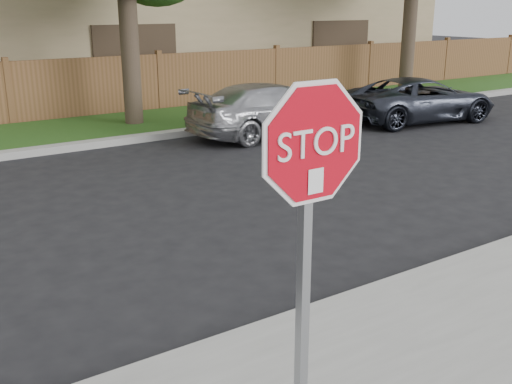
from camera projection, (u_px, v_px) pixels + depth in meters
ground at (286, 321)px, 5.75m from camera, size 90.00×90.00×0.00m
far_curb at (49, 150)px, 12.21m from camera, size 70.00×0.30×0.15m
grass_strip at (29, 136)px, 13.52m from camera, size 70.00×3.00×0.12m
fence at (9, 95)px, 14.57m from camera, size 70.00×0.12×1.60m
stop_sign at (310, 196)px, 3.53m from camera, size 1.01×0.13×2.55m
sedan_right at (272, 109)px, 13.78m from camera, size 4.19×1.85×1.20m
sedan_far_right at (420, 100)px, 15.40m from camera, size 4.28×2.44×1.13m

